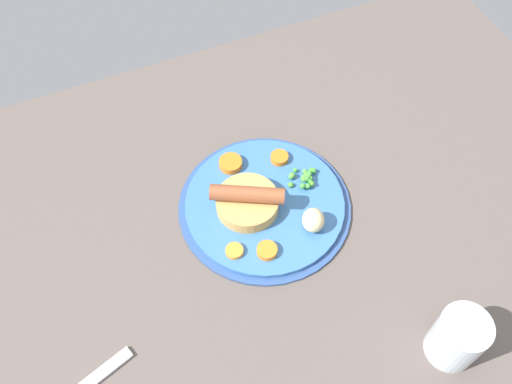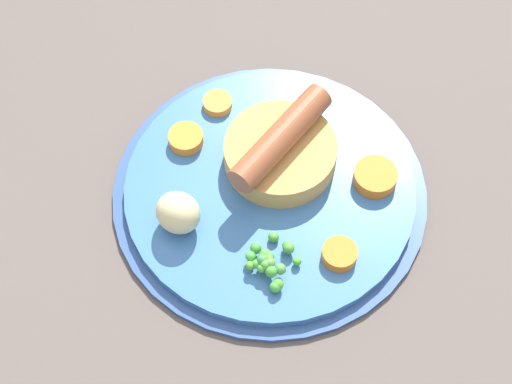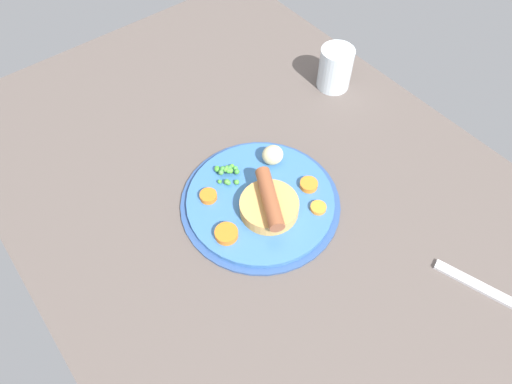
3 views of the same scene
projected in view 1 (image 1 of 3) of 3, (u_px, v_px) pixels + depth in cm
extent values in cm
cube|color=#564C47|center=(298.00, 212.00, 92.49)|extent=(110.00, 80.00, 3.00)
cylinder|color=#2D4C84|center=(265.00, 207.00, 91.01)|extent=(27.52, 27.52, 0.50)
cylinder|color=#386BA8|center=(265.00, 205.00, 90.63)|extent=(25.32, 25.32, 1.40)
cylinder|color=tan|center=(247.00, 203.00, 88.67)|extent=(9.85, 9.85, 2.33)
cylinder|color=#33190C|center=(247.00, 199.00, 87.83)|extent=(7.88, 7.88, 0.30)
cylinder|color=brown|center=(247.00, 194.00, 86.65)|extent=(11.28, 7.40, 2.51)
sphere|color=green|center=(310.00, 178.00, 91.38)|extent=(0.78, 0.78, 0.78)
sphere|color=green|center=(295.00, 170.00, 92.88)|extent=(0.73, 0.73, 0.73)
sphere|color=green|center=(304.00, 177.00, 91.15)|extent=(0.85, 0.85, 0.85)
sphere|color=#569230|center=(305.00, 176.00, 91.19)|extent=(0.81, 0.81, 0.81)
sphere|color=green|center=(309.00, 174.00, 91.80)|extent=(1.00, 1.00, 1.00)
sphere|color=#4A9436|center=(292.00, 175.00, 92.04)|extent=(1.00, 1.00, 1.00)
sphere|color=#55A940|center=(308.00, 177.00, 91.28)|extent=(0.92, 0.92, 0.92)
sphere|color=green|center=(312.00, 170.00, 92.66)|extent=(0.95, 0.95, 0.95)
sphere|color=green|center=(303.00, 186.00, 90.69)|extent=(0.96, 0.96, 0.96)
sphere|color=green|center=(291.00, 177.00, 92.01)|extent=(0.87, 0.87, 0.87)
sphere|color=#56A23F|center=(306.00, 175.00, 91.37)|extent=(0.91, 0.91, 0.91)
sphere|color=#4C9143|center=(305.00, 172.00, 92.13)|extent=(0.94, 0.94, 0.94)
sphere|color=#4A9A2E|center=(305.00, 177.00, 91.16)|extent=(0.74, 0.74, 0.74)
sphere|color=green|center=(308.00, 186.00, 90.76)|extent=(0.86, 0.86, 0.86)
sphere|color=green|center=(313.00, 171.00, 92.66)|extent=(0.95, 0.95, 0.95)
sphere|color=#4B9B2F|center=(303.00, 179.00, 91.05)|extent=(0.83, 0.83, 0.83)
sphere|color=#53A32C|center=(312.00, 184.00, 91.04)|extent=(0.78, 0.78, 0.78)
sphere|color=green|center=(310.00, 181.00, 91.10)|extent=(0.78, 0.78, 0.78)
sphere|color=green|center=(304.00, 179.00, 90.98)|extent=(0.93, 0.93, 0.93)
sphere|color=green|center=(307.00, 179.00, 91.01)|extent=(0.99, 0.99, 0.99)
sphere|color=#4C9E38|center=(291.00, 185.00, 91.40)|extent=(0.92, 0.92, 0.92)
ellipsoid|color=beige|center=(311.00, 221.00, 86.04)|extent=(4.60, 4.82, 3.70)
cylinder|color=orange|center=(279.00, 158.00, 94.28)|extent=(3.28, 3.28, 1.06)
cylinder|color=orange|center=(234.00, 251.00, 84.90)|extent=(3.30, 3.30, 0.77)
cylinder|color=orange|center=(231.00, 163.00, 93.51)|extent=(4.73, 4.73, 1.24)
cylinder|color=orange|center=(267.00, 251.00, 84.77)|extent=(4.26, 4.26, 1.06)
cylinder|color=silver|center=(458.00, 338.00, 74.88)|extent=(6.83, 6.83, 8.83)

